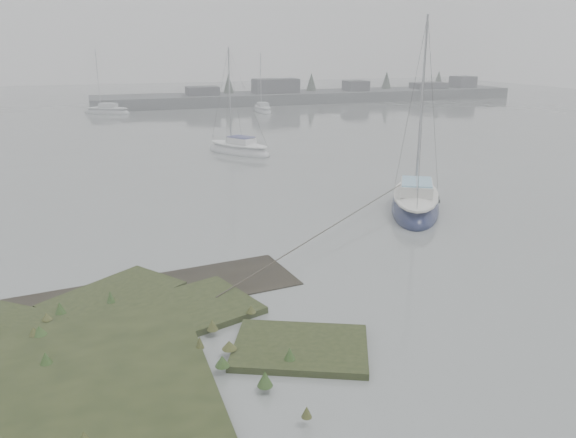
% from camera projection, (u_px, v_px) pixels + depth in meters
% --- Properties ---
extents(ground, '(160.00, 160.00, 0.00)m').
position_uv_depth(ground, '(152.00, 152.00, 42.14)').
color(ground, slate).
rests_on(ground, ground).
extents(far_shoreline, '(60.00, 8.00, 4.15)m').
position_uv_depth(far_shoreline, '(320.00, 95.00, 79.11)').
color(far_shoreline, '#4C4F51').
rests_on(far_shoreline, ground).
extents(sailboat_main, '(5.53, 7.11, 9.79)m').
position_uv_depth(sailboat_main, '(415.00, 204.00, 27.29)').
color(sailboat_main, '#131939').
rests_on(sailboat_main, ground).
extents(sailboat_white, '(4.76, 5.83, 8.12)m').
position_uv_depth(sailboat_white, '(239.00, 150.00, 41.54)').
color(sailboat_white, silver).
rests_on(sailboat_white, ground).
extents(sailboat_far_b, '(1.99, 5.27, 7.31)m').
position_uv_depth(sailboat_far_b, '(263.00, 110.00, 66.88)').
color(sailboat_far_b, silver).
rests_on(sailboat_far_b, ground).
extents(sailboat_far_c, '(5.79, 4.30, 7.90)m').
position_uv_depth(sailboat_far_c, '(107.00, 112.00, 65.15)').
color(sailboat_far_c, '#A3A8AD').
rests_on(sailboat_far_c, ground).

